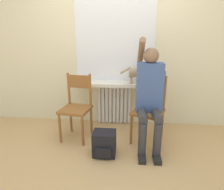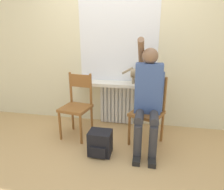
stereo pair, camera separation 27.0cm
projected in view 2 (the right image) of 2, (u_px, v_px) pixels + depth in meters
The scene contains 10 objects.
ground_plane at pixel (100, 163), 2.21m from camera, with size 12.00×12.00×0.00m, color tan.
wall_with_window at pixel (118, 43), 2.97m from camera, with size 7.00×0.06×2.70m.
radiator at pixel (117, 104), 3.19m from camera, with size 0.57×0.08×0.69m.
windowsill at pixel (116, 84), 2.98m from camera, with size 1.30×0.30×0.05m.
window_glass at pixel (118, 41), 2.93m from camera, with size 1.25×0.01×1.26m.
chair_left at pixel (77, 105), 2.74m from camera, with size 0.44×0.44×0.93m.
chair_right at pixel (148, 110), 2.54m from camera, with size 0.51×0.51×0.93m.
person at pixel (148, 94), 2.38m from camera, with size 0.36×0.95×1.44m.
cat at pixel (141, 74), 2.84m from camera, with size 0.48×0.14×0.26m.
backpack at pixel (100, 143), 2.35m from camera, with size 0.28×0.25×0.31m.
Camera 2 is at (0.50, -1.81, 1.42)m, focal length 30.00 mm.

